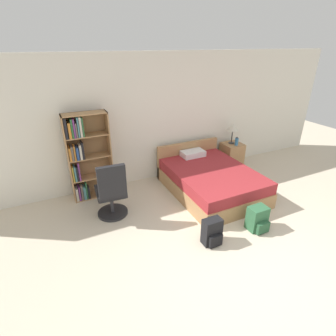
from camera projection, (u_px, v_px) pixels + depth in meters
ground_plane at (260, 279)px, 3.36m from camera, size 14.00×14.00×0.00m
wall_back at (158, 119)px, 5.42m from camera, size 9.00×0.06×2.60m
bookshelf at (84, 157)px, 4.79m from camera, size 0.77×0.28×1.65m
bed at (209, 179)px, 5.24m from camera, size 1.48×1.99×0.75m
office_chair at (112, 193)px, 4.35m from camera, size 0.52×0.60×1.05m
nightstand at (231, 155)px, 6.26m from camera, size 0.45×0.45×0.59m
table_lamp at (233, 128)px, 6.00m from camera, size 0.26×0.26×0.46m
water_bottle at (237, 141)px, 6.01m from camera, size 0.08×0.08×0.19m
backpack_green at (258, 219)px, 4.18m from camera, size 0.30×0.29×0.40m
backpack_black at (212, 232)px, 3.88m from camera, size 0.28×0.22×0.42m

